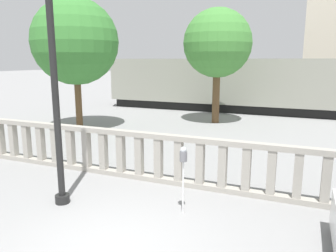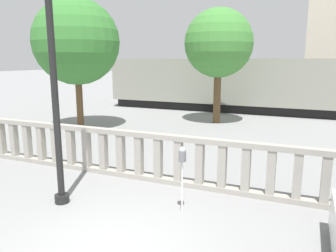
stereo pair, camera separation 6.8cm
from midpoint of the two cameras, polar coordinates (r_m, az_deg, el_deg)
ground_plane at (r=6.26m, az=-10.42°, el=-20.71°), size 160.00×160.00×0.00m
balustrade at (r=8.75m, az=1.66°, el=-6.04°), size 17.20×0.24×1.37m
lamppost at (r=7.64m, az=-19.68°, el=11.22°), size 0.33×0.33×6.62m
parking_meter at (r=7.03m, az=2.40°, el=-6.02°), size 0.16×0.16×1.51m
train_near at (r=21.43m, az=20.59°, el=6.64°), size 23.52×2.71×3.98m
tree_left at (r=17.50m, az=8.50°, el=14.02°), size 3.53×3.53×5.92m
tree_right at (r=16.37m, az=-15.97°, el=13.90°), size 4.03×4.03×6.16m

